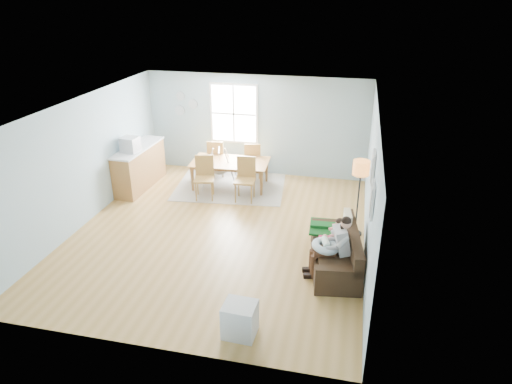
% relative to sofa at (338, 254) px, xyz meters
% --- Properties ---
extents(room, '(8.40, 9.40, 3.90)m').
position_rel_sofa_xyz_m(room, '(-2.50, 0.80, 2.15)').
color(room, '#A6793B').
extents(window, '(1.32, 0.08, 1.62)m').
position_rel_sofa_xyz_m(window, '(-3.10, 4.26, 1.38)').
color(window, silver).
rests_on(window, room).
extents(pictures, '(0.05, 1.34, 0.74)m').
position_rel_sofa_xyz_m(pictures, '(0.46, -0.25, 1.58)').
color(pictures, silver).
rests_on(pictures, room).
extents(wall_plates, '(0.67, 0.02, 0.66)m').
position_rel_sofa_xyz_m(wall_plates, '(-4.51, 4.27, 1.56)').
color(wall_plates, '#93A3B1').
rests_on(wall_plates, room).
extents(sofa, '(1.05, 1.95, 0.75)m').
position_rel_sofa_xyz_m(sofa, '(0.00, 0.00, 0.00)').
color(sofa, black).
rests_on(sofa, room).
extents(green_throw, '(0.89, 0.74, 0.04)m').
position_rel_sofa_xyz_m(green_throw, '(-0.16, 0.60, 0.21)').
color(green_throw, '#13551F').
rests_on(green_throw, sofa).
extents(beige_pillow, '(0.18, 0.44, 0.43)m').
position_rel_sofa_xyz_m(beige_pillow, '(0.12, 0.51, 0.41)').
color(beige_pillow, '#C4BA96').
rests_on(beige_pillow, sofa).
extents(father, '(0.86, 0.50, 1.17)m').
position_rel_sofa_xyz_m(father, '(-0.08, -0.28, 0.36)').
color(father, '#99999C').
rests_on(father, sofa).
extents(nursing_pillow, '(0.54, 0.53, 0.20)m').
position_rel_sofa_xyz_m(nursing_pillow, '(-0.22, -0.30, 0.32)').
color(nursing_pillow, '#ADC8D9').
rests_on(nursing_pillow, father).
extents(infant, '(0.19, 0.35, 0.13)m').
position_rel_sofa_xyz_m(infant, '(-0.22, -0.27, 0.40)').
color(infant, silver).
rests_on(infant, nursing_pillow).
extents(toddler, '(0.47, 0.27, 0.72)m').
position_rel_sofa_xyz_m(toddler, '(-0.09, 0.17, 0.36)').
color(toddler, white).
rests_on(toddler, sofa).
extents(floor_lamp, '(0.33, 0.33, 1.64)m').
position_rel_sofa_xyz_m(floor_lamp, '(0.30, 1.33, 1.09)').
color(floor_lamp, black).
rests_on(floor_lamp, room).
extents(storage_cube, '(0.50, 0.45, 0.53)m').
position_rel_sofa_xyz_m(storage_cube, '(-1.31, -2.14, 0.00)').
color(storage_cube, silver).
rests_on(storage_cube, room).
extents(rug, '(2.95, 2.36, 0.01)m').
position_rel_sofa_xyz_m(rug, '(-2.93, 3.15, -0.26)').
color(rug, '#9C988E').
rests_on(rug, room).
extents(dining_table, '(2.02, 1.20, 0.69)m').
position_rel_sofa_xyz_m(dining_table, '(-2.93, 3.15, 0.08)').
color(dining_table, olive).
rests_on(dining_table, rug).
extents(chair_sw, '(0.57, 0.57, 1.05)m').
position_rel_sofa_xyz_m(chair_sw, '(-3.37, 2.42, 0.34)').
color(chair_sw, olive).
rests_on(chair_sw, rug).
extents(chair_se, '(0.50, 0.50, 1.06)m').
position_rel_sofa_xyz_m(chair_se, '(-2.37, 2.53, 0.35)').
color(chair_se, olive).
rests_on(chair_se, rug).
extents(chair_nw, '(0.52, 0.52, 1.02)m').
position_rel_sofa_xyz_m(chair_nw, '(-3.49, 3.77, 0.32)').
color(chair_nw, olive).
rests_on(chair_nw, rug).
extents(chair_ne, '(0.52, 0.52, 1.00)m').
position_rel_sofa_xyz_m(chair_ne, '(-2.50, 3.87, 0.31)').
color(chair_ne, olive).
rests_on(chair_ne, rug).
extents(counter, '(0.63, 1.95, 1.08)m').
position_rel_sofa_xyz_m(counter, '(-5.20, 2.67, 0.28)').
color(counter, olive).
rests_on(counter, room).
extents(monitor, '(0.43, 0.41, 0.37)m').
position_rel_sofa_xyz_m(monitor, '(-5.20, 2.31, 1.00)').
color(monitor, '#AFAFB4').
rests_on(monitor, counter).
extents(baby_swing, '(1.15, 1.16, 0.95)m').
position_rel_sofa_xyz_m(baby_swing, '(-3.24, 3.24, 0.16)').
color(baby_swing, '#AFAFB4').
rests_on(baby_swing, room).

